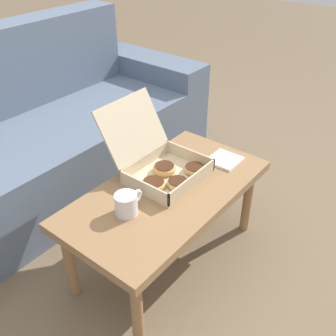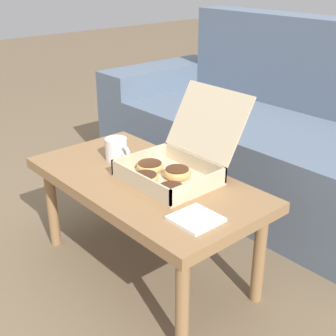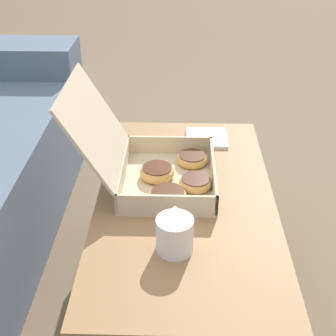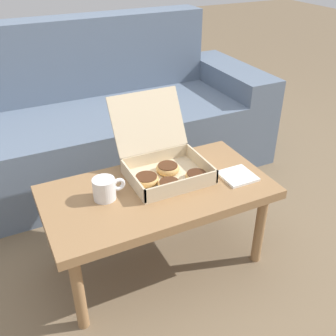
% 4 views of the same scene
% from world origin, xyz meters
% --- Properties ---
extents(ground_plane, '(12.00, 12.00, 0.00)m').
position_xyz_m(ground_plane, '(0.00, 0.00, 0.00)').
color(ground_plane, '#756047').
extents(couch, '(2.10, 0.78, 0.88)m').
position_xyz_m(couch, '(0.00, 0.79, 0.30)').
color(couch, slate).
rests_on(couch, ground_plane).
extents(coffee_table, '(0.93, 0.49, 0.40)m').
position_xyz_m(coffee_table, '(0.00, -0.13, 0.36)').
color(coffee_table, '#997047').
rests_on(coffee_table, ground_plane).
extents(pastry_box, '(0.33, 0.40, 0.30)m').
position_xyz_m(pastry_box, '(0.07, -0.05, 0.46)').
color(pastry_box, beige).
rests_on(pastry_box, coffee_table).
extents(coffee_mug, '(0.13, 0.09, 0.09)m').
position_xyz_m(coffee_mug, '(-0.21, -0.11, 0.45)').
color(coffee_mug, white).
rests_on(coffee_mug, coffee_table).
extents(napkin_stack, '(0.14, 0.14, 0.01)m').
position_xyz_m(napkin_stack, '(0.34, -0.20, 0.41)').
color(napkin_stack, white).
rests_on(napkin_stack, coffee_table).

